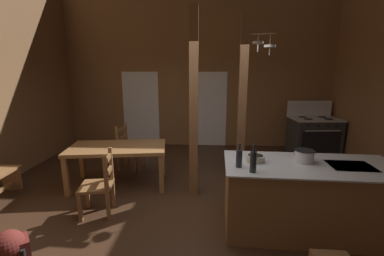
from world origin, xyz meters
name	(u,v)px	position (x,y,z in m)	size (l,w,h in m)	color
ground_plane	(192,216)	(0.00, 0.00, -0.05)	(7.95, 8.03, 0.10)	#382316
wall_back	(199,61)	(0.00, 3.68, 2.34)	(7.95, 0.14, 4.67)	brown
glazed_door_back_left	(141,109)	(-1.61, 3.61, 1.02)	(1.00, 0.01, 2.05)	white
glazed_panel_back_right	(211,110)	(0.36, 3.61, 1.02)	(0.84, 0.01, 2.05)	white
kitchen_island	(308,198)	(1.53, -0.31, 0.46)	(2.21, 1.07, 0.91)	olive
stove_range	(313,136)	(2.91, 2.93, 0.48)	(1.19, 0.88, 1.32)	#2E2E2E
support_post_with_pot_rack	(244,97)	(0.87, 1.17, 1.61)	(0.59, 0.20, 3.02)	brown
support_post_center	(194,106)	(0.00, 0.64, 1.51)	(0.14, 0.14, 3.02)	brown
dining_table	(118,151)	(-1.39, 0.93, 0.65)	(1.80, 1.11, 0.74)	olive
ladderback_chair_near_window	(128,148)	(-1.46, 1.78, 0.45)	(0.51, 0.51, 0.95)	brown
ladderback_chair_by_post	(100,185)	(-1.33, -0.05, 0.45)	(0.51, 0.51, 0.95)	brown
stockpot_on_counter	(304,156)	(1.46, -0.23, 1.00)	(0.32, 0.25, 0.16)	silver
mixing_bowl_on_counter	(255,158)	(0.84, -0.24, 0.96)	(0.24, 0.24, 0.08)	#B2A893
bottle_tall_on_counter	(253,161)	(0.74, -0.60, 1.05)	(0.08, 0.08, 0.33)	#1E2328
bottle_short_on_counter	(239,158)	(0.60, -0.45, 1.03)	(0.08, 0.08, 0.29)	#1E2328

